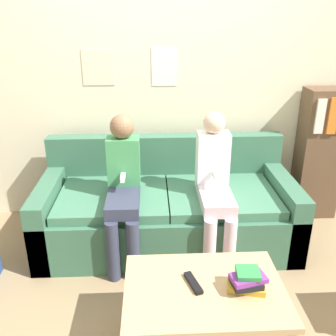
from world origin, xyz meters
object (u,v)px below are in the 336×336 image
(bookshelf, at_px, (319,154))
(person_right, at_px, (215,182))
(person_left, at_px, (123,183))
(couch, at_px, (167,209))
(coffee_table, at_px, (204,295))
(tv_remote, at_px, (193,283))

(bookshelf, bearing_deg, person_right, -151.27)
(person_left, xyz_separation_m, person_right, (0.67, -0.00, -0.00))
(couch, height_order, bookshelf, bookshelf)
(person_left, height_order, bookshelf, bookshelf)
(coffee_table, distance_m, tv_remote, 0.09)
(person_right, bearing_deg, coffee_table, -102.04)
(couch, relative_size, person_left, 1.84)
(couch, distance_m, bookshelf, 1.45)
(person_left, relative_size, person_right, 0.99)
(couch, bearing_deg, person_right, -30.78)
(bookshelf, bearing_deg, person_left, -161.66)
(person_right, xyz_separation_m, tv_remote, (-0.25, -0.90, -0.17))
(couch, bearing_deg, person_left, -148.40)
(couch, bearing_deg, coffee_table, -82.81)
(couch, relative_size, bookshelf, 1.70)
(coffee_table, distance_m, person_left, 1.07)
(coffee_table, bearing_deg, tv_remote, 156.41)
(couch, distance_m, person_right, 0.52)
(person_left, relative_size, bookshelf, 0.92)
(couch, xyz_separation_m, coffee_table, (0.14, -1.13, 0.11))
(coffee_table, distance_m, bookshelf, 1.94)
(person_right, relative_size, tv_remote, 6.26)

